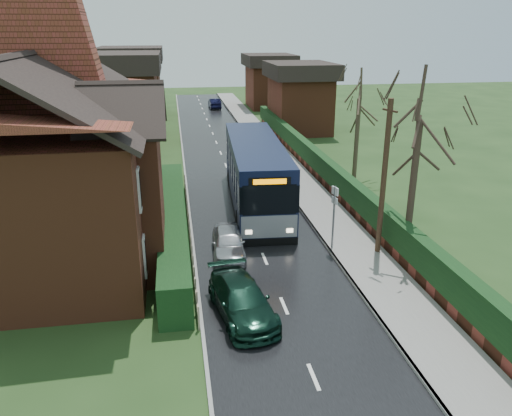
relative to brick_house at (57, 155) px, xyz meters
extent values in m
plane|color=#304E21|center=(8.73, -4.78, -4.38)|extent=(140.00, 140.00, 0.00)
cube|color=black|center=(8.73, 5.22, -4.37)|extent=(6.00, 100.00, 0.02)
cube|color=slate|center=(12.98, 5.22, -4.31)|extent=(2.50, 100.00, 0.14)
cube|color=gray|center=(11.78, 5.22, -4.31)|extent=(0.12, 100.00, 0.14)
cube|color=gray|center=(5.68, 5.22, -4.33)|extent=(0.12, 100.00, 0.10)
cube|color=black|center=(4.83, 0.22, -3.58)|extent=(1.20, 16.00, 1.60)
cube|color=brown|center=(14.53, 5.22, -4.08)|extent=(0.30, 50.00, 0.60)
cube|color=black|center=(14.53, 5.22, -3.18)|extent=(0.60, 50.00, 1.20)
cube|color=brown|center=(-0.27, 0.22, -1.38)|extent=(8.00, 14.00, 6.00)
cube|color=brown|center=(3.23, -2.78, -1.38)|extent=(2.50, 4.00, 6.00)
cube|color=brown|center=(0.73, 4.22, 4.82)|extent=(0.90, 1.40, 2.20)
cube|color=silver|center=(3.78, -4.78, -2.78)|extent=(0.08, 1.20, 1.60)
cube|color=black|center=(3.81, -4.78, -2.78)|extent=(0.03, 0.95, 1.35)
cube|color=silver|center=(3.78, -4.78, -0.18)|extent=(0.08, 1.20, 1.60)
cube|color=black|center=(3.81, -4.78, -0.18)|extent=(0.03, 0.95, 1.35)
cube|color=silver|center=(3.78, -0.78, -2.78)|extent=(0.08, 1.20, 1.60)
cube|color=black|center=(3.81, -0.78, -2.78)|extent=(0.03, 0.95, 1.35)
cube|color=silver|center=(3.78, -0.78, -0.18)|extent=(0.08, 1.20, 1.60)
cube|color=black|center=(3.81, -0.78, -0.18)|extent=(0.03, 0.95, 1.35)
cube|color=silver|center=(3.78, 3.22, -2.78)|extent=(0.08, 1.20, 1.60)
cube|color=black|center=(3.81, 3.22, -2.78)|extent=(0.03, 0.95, 1.35)
cube|color=silver|center=(3.78, 3.22, -0.18)|extent=(0.08, 1.20, 1.60)
cube|color=black|center=(3.81, 3.22, -0.18)|extent=(0.03, 0.95, 1.35)
cube|color=silver|center=(3.78, 5.72, -2.78)|extent=(0.08, 1.20, 1.60)
cube|color=black|center=(3.81, 5.72, -2.78)|extent=(0.03, 0.95, 1.35)
cube|color=silver|center=(3.78, 5.72, -0.18)|extent=(0.08, 1.20, 1.60)
cube|color=black|center=(3.81, 5.72, -0.18)|extent=(0.03, 0.95, 1.35)
cube|color=black|center=(9.53, 4.52, -3.37)|extent=(3.41, 12.11, 1.24)
cube|color=black|center=(9.53, 4.52, -2.10)|extent=(3.43, 12.11, 1.31)
cube|color=black|center=(9.53, 4.52, -1.09)|extent=(3.41, 12.11, 0.72)
cube|color=black|center=(9.53, 4.52, -4.18)|extent=(3.41, 12.11, 0.38)
cube|color=gray|center=(9.19, -1.41, -3.40)|extent=(2.61, 0.27, 1.09)
cube|color=black|center=(9.19, -1.44, -2.09)|extent=(2.45, 0.22, 1.41)
cube|color=black|center=(9.19, -1.44, -1.22)|extent=(1.91, 0.19, 0.38)
cube|color=#FF8C00|center=(9.19, -1.48, -1.22)|extent=(1.50, 0.13, 0.24)
cube|color=black|center=(9.19, -1.42, -4.14)|extent=(2.67, 0.29, 0.33)
cube|color=#FFF2CC|center=(8.24, -1.41, -3.61)|extent=(0.31, 0.07, 0.20)
cube|color=#FFF2CC|center=(10.14, -1.52, -3.61)|extent=(0.31, 0.07, 0.20)
cylinder|color=black|center=(8.09, 0.76, -3.85)|extent=(0.36, 1.06, 1.04)
cylinder|color=black|center=(10.54, 0.62, -3.85)|extent=(0.36, 1.06, 1.04)
cylinder|color=black|center=(8.53, 8.41, -3.85)|extent=(0.36, 1.06, 1.04)
cylinder|color=black|center=(10.98, 8.27, -3.85)|extent=(0.36, 1.06, 1.04)
imported|color=#B8B9BD|center=(7.22, -2.07, -3.76)|extent=(1.66, 3.66, 1.22)
imported|color=black|center=(7.13, -7.14, -3.75)|extent=(2.39, 4.50, 1.24)
imported|color=black|center=(10.29, 41.20, -3.75)|extent=(1.44, 3.82, 1.24)
cylinder|color=slate|center=(11.93, -2.36, -2.84)|extent=(0.09, 0.09, 3.08)
cube|color=white|center=(11.93, -2.36, -1.52)|extent=(0.18, 0.46, 0.35)
cube|color=white|center=(11.93, -2.36, -1.96)|extent=(0.16, 0.42, 0.31)
cylinder|color=#332216|center=(13.84, -3.04, -0.92)|extent=(0.24, 0.24, 6.91)
cube|color=#332216|center=(13.84, -3.04, 2.04)|extent=(0.30, 0.88, 0.08)
cylinder|color=#31251D|center=(14.89, -3.64, -1.33)|extent=(0.29, 0.29, 6.09)
cylinder|color=#3C3123|center=(16.88, 8.42, -1.70)|extent=(0.29, 0.29, 5.36)
cylinder|color=#35291F|center=(-2.16, 8.61, -0.77)|extent=(0.33, 0.33, 7.21)
camera|label=1|loc=(5.13, -22.31, 5.22)|focal=35.00mm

